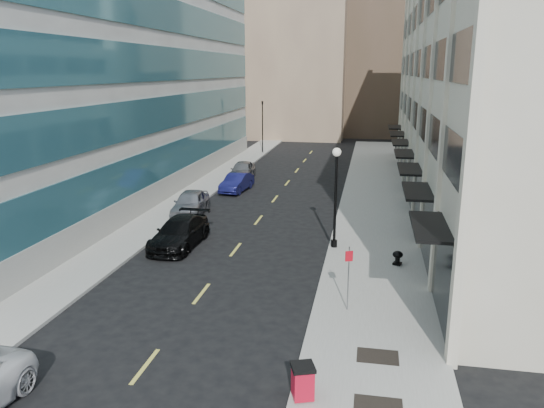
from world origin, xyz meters
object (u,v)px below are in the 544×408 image
(urn_planter, at_px, (398,256))
(car_grey_sedan, at_px, (242,170))
(sign_post, at_px, (349,270))
(traffic_signal, at_px, (262,104))
(trash_bin, at_px, (303,380))
(car_black_pickup, at_px, (180,233))
(lamppost, at_px, (336,188))
(car_blue_sedan, at_px, (237,182))
(car_silver_sedan, at_px, (190,203))

(urn_planter, bearing_deg, car_grey_sedan, 122.65)
(sign_post, bearing_deg, car_grey_sedan, 90.30)
(traffic_signal, height_order, trash_bin, traffic_signal)
(car_black_pickup, xyz_separation_m, lamppost, (8.50, 1.04, 2.65))
(car_grey_sedan, relative_size, lamppost, 0.84)
(car_blue_sedan, distance_m, urn_planter, 19.39)
(car_silver_sedan, height_order, sign_post, sign_post)
(car_grey_sedan, xyz_separation_m, sign_post, (10.64, -25.64, 1.05))
(traffic_signal, bearing_deg, car_blue_sedan, -84.31)
(trash_bin, distance_m, lamppost, 14.30)
(lamppost, bearing_deg, car_silver_sedan, 151.98)
(car_blue_sedan, relative_size, trash_bin, 4.07)
(car_black_pickup, distance_m, car_blue_sedan, 14.00)
(lamppost, height_order, sign_post, lamppost)
(car_grey_sedan, relative_size, sign_post, 1.75)
(traffic_signal, xyz_separation_m, trash_bin, (10.90, -47.00, -4.98))
(trash_bin, distance_m, urn_planter, 12.28)
(car_black_pickup, distance_m, urn_planter, 11.86)
(sign_post, xyz_separation_m, urn_planter, (2.20, 5.60, -1.27))
(car_black_pickup, bearing_deg, sign_post, -33.84)
(sign_post, relative_size, urn_planter, 3.78)
(traffic_signal, relative_size, car_silver_sedan, 1.44)
(trash_bin, height_order, urn_planter, trash_bin)
(car_grey_sedan, bearing_deg, traffic_signal, 92.18)
(car_silver_sedan, xyz_separation_m, car_blue_sedan, (1.29, 7.58, -0.10))
(trash_bin, distance_m, sign_post, 6.44)
(traffic_signal, distance_m, lamppost, 34.76)
(traffic_signal, bearing_deg, car_black_pickup, -86.13)
(car_silver_sedan, relative_size, car_blue_sedan, 1.10)
(traffic_signal, relative_size, urn_planter, 9.84)
(car_black_pickup, distance_m, lamppost, 8.96)
(car_blue_sedan, relative_size, lamppost, 0.79)
(car_blue_sedan, bearing_deg, urn_planter, -44.89)
(car_grey_sedan, distance_m, trash_bin, 33.33)
(traffic_signal, xyz_separation_m, car_blue_sedan, (1.99, -20.00, -4.99))
(car_black_pickup, height_order, trash_bin, car_black_pickup)
(trash_bin, bearing_deg, car_blue_sedan, 88.56)
(traffic_signal, height_order, urn_planter, traffic_signal)
(car_black_pickup, xyz_separation_m, car_silver_sedan, (-1.60, 6.42, 0.04))
(car_grey_sedan, bearing_deg, car_black_pickup, -89.43)
(car_black_pickup, bearing_deg, urn_planter, -4.29)
(lamppost, bearing_deg, car_black_pickup, -173.00)
(car_grey_sedan, bearing_deg, trash_bin, -75.76)
(car_blue_sedan, xyz_separation_m, urn_planter, (12.11, -15.14, -0.15))
(car_blue_sedan, height_order, sign_post, sign_post)
(car_silver_sedan, height_order, lamppost, lamppost)
(car_blue_sedan, height_order, trash_bin, car_blue_sedan)
(traffic_signal, distance_m, car_black_pickup, 34.43)
(traffic_signal, xyz_separation_m, car_grey_sedan, (1.26, -15.09, -4.92))
(car_grey_sedan, bearing_deg, urn_planter, -59.93)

